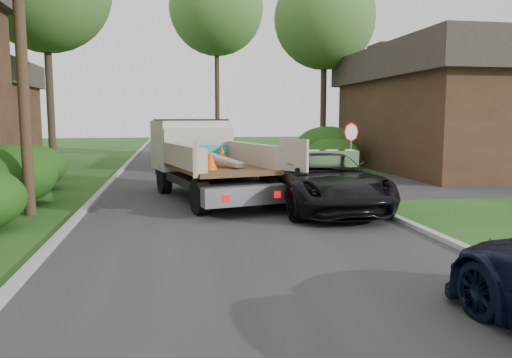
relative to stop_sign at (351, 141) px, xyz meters
The scene contains 16 objects.
ground 10.55m from the stop_sign, 120.02° to the right, with size 120.00×120.00×0.00m, color #184814.
road 5.58m from the stop_sign, 169.11° to the left, with size 8.00×90.00×0.02m, color #28282B.
side_street 7.03m from the stop_sign, ahead, with size 16.00×7.00×0.02m, color #28282B.
curb_left 9.51m from the stop_sign, behind, with size 0.20×90.00×0.12m, color #9E9E99.
curb_right 2.27m from the stop_sign, 137.73° to the left, with size 0.20×90.00×0.12m, color #9E9E99.
stop_sign is the anchor object (origin of this frame).
utility_pole 11.91m from the stop_sign, 159.38° to the right, with size 2.42×1.25×10.00m.
house_right 9.37m from the stop_sign, 32.66° to the left, with size 9.72×12.96×6.20m.
hedge_left_b 11.99m from the stop_sign, 167.94° to the right, with size 2.86×2.86×1.87m, color #1C450F.
hedge_left_c 12.08m from the stop_sign, behind, with size 2.60×2.60×1.70m, color #1C450F.
hedge_right_a 4.15m from the stop_sign, 81.47° to the left, with size 2.60×2.60×1.70m, color #1C450F.
hedge_right_b 7.15m from the stop_sign, 79.48° to the left, with size 3.38×3.38×2.21m, color #1C450F.
tree_right_far 13.08m from the stop_sign, 78.19° to the left, with size 6.00×6.00×11.50m.
tree_center_far 23.15m from the stop_sign, 98.66° to the left, with size 7.20×7.20×14.60m.
flatbed_truck 6.01m from the stop_sign, 167.01° to the right, with size 4.39×7.33×2.60m.
black_pickup 5.26m from the stop_sign, 119.63° to the right, with size 2.74×5.95×1.65m, color black.
Camera 1 is at (-1.64, -9.35, 2.65)m, focal length 35.00 mm.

